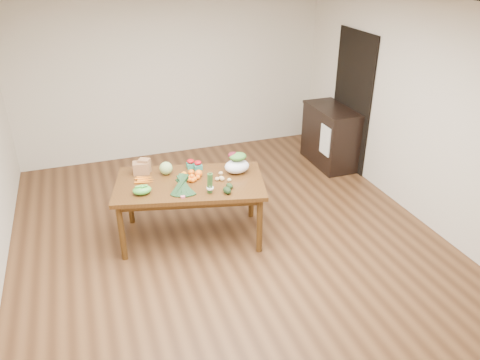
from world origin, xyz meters
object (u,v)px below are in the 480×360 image
object	(u,v)px
paper_bag	(141,167)
mandarin_cluster	(192,177)
cabbage	(166,168)
salad_bag	(237,164)
cabinet	(330,136)
kale_bunch	(183,187)
dining_table	(191,209)
asparagus_bundle	(210,183)

from	to	relation	value
paper_bag	mandarin_cluster	size ratio (longest dim) A/B	1.38
cabbage	salad_bag	distance (m)	0.85
cabbage	mandarin_cluster	distance (m)	0.37
cabinet	paper_bag	distance (m)	3.25
paper_bag	mandarin_cluster	bearing A→B (deg)	-36.27
kale_bunch	salad_bag	size ratio (longest dim) A/B	1.33
cabbage	dining_table	bearing A→B (deg)	-52.72
dining_table	cabinet	xyz separation A→B (m)	(2.60, 1.33, 0.10)
paper_bag	salad_bag	world-z (taller)	salad_bag
asparagus_bundle	salad_bag	size ratio (longest dim) A/B	0.83
cabbage	cabinet	bearing A→B (deg)	20.36
cabinet	paper_bag	world-z (taller)	cabinet
cabbage	mandarin_cluster	bearing A→B (deg)	-47.20
dining_table	asparagus_bundle	size ratio (longest dim) A/B	6.82
kale_bunch	asparagus_bundle	distance (m)	0.30
cabinet	asparagus_bundle	size ratio (longest dim) A/B	4.08
cabbage	mandarin_cluster	size ratio (longest dim) A/B	0.87
asparagus_bundle	salad_bag	xyz separation A→B (m)	(0.45, 0.39, -0.01)
cabinet	salad_bag	xyz separation A→B (m)	(-2.01, -1.29, 0.40)
paper_bag	kale_bunch	bearing A→B (deg)	-61.27
cabinet	paper_bag	bearing A→B (deg)	-163.31
cabinet	kale_bunch	world-z (taller)	cabinet
dining_table	cabinet	distance (m)	2.92
cabbage	kale_bunch	xyz separation A→B (m)	(0.08, -0.53, 0.00)
dining_table	mandarin_cluster	xyz separation A→B (m)	(0.03, 0.02, 0.42)
dining_table	cabbage	size ratio (longest dim) A/B	10.93
mandarin_cluster	salad_bag	bearing A→B (deg)	2.67
mandarin_cluster	kale_bunch	world-z (taller)	kale_bunch
dining_table	kale_bunch	bearing A→B (deg)	-105.18
paper_bag	cabbage	xyz separation A→B (m)	(0.28, -0.12, -0.01)
cabinet	salad_bag	bearing A→B (deg)	-147.33
salad_bag	dining_table	bearing A→B (deg)	-176.03
cabinet	asparagus_bundle	bearing A→B (deg)	-145.66
cabbage	salad_bag	world-z (taller)	salad_bag
mandarin_cluster	salad_bag	size ratio (longest dim) A/B	0.60
cabbage	mandarin_cluster	xyz separation A→B (m)	(0.25, -0.27, -0.03)
mandarin_cluster	cabbage	bearing A→B (deg)	132.80
kale_bunch	salad_bag	world-z (taller)	salad_bag
cabbage	salad_bag	xyz separation A→B (m)	(0.81, -0.24, 0.04)
dining_table	paper_bag	bearing A→B (deg)	154.57
cabinet	paper_bag	xyz separation A→B (m)	(-3.10, -0.93, 0.37)
dining_table	cabbage	xyz separation A→B (m)	(-0.22, 0.28, 0.45)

